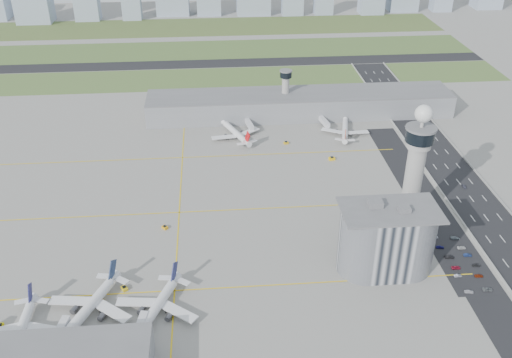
{
  "coord_description": "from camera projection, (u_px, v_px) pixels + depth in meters",
  "views": [
    {
      "loc": [
        -21.12,
        -216.39,
        161.93
      ],
      "look_at": [
        0.0,
        35.0,
        15.0
      ],
      "focal_mm": 40.0,
      "sensor_mm": 36.0,
      "label": 1
    }
  ],
  "objects": [
    {
      "name": "parking_lot",
      "position": [
        461.0,
        263.0,
        256.75
      ],
      "size": [
        20.0,
        44.0,
        0.1
      ],
      "primitive_type": "cube",
      "color": "black",
      "rests_on": "ground"
    },
    {
      "name": "taxiway_line_h_1",
      "position": [
        179.0,
        212.0,
        292.29
      ],
      "size": [
        260.0,
        0.6,
        0.01
      ],
      "primitive_type": "cube",
      "color": "yellow",
      "rests_on": "ground"
    },
    {
      "name": "airplane_far_a",
      "position": [
        235.0,
        129.0,
        365.63
      ],
      "size": [
        46.52,
        49.76,
        11.16
      ],
      "primitive_type": null,
      "rotation": [
        0.0,
        0.0,
        1.96
      ],
      "color": "white",
      "rests_on": "ground"
    },
    {
      "name": "car_lot_10",
      "position": [
        462.0,
        248.0,
        265.59
      ],
      "size": [
        3.97,
        1.9,
        1.09
      ],
      "primitive_type": "imported",
      "rotation": [
        0.0,
        0.0,
        1.55
      ],
      "color": "silver",
      "rests_on": "ground"
    },
    {
      "name": "control_tower",
      "position": [
        416.0,
        164.0,
        263.82
      ],
      "size": [
        14.0,
        14.0,
        64.5
      ],
      "color": "#ADAAA5",
      "rests_on": "ground"
    },
    {
      "name": "car_hw_4",
      "position": [
        380.0,
        93.0,
        433.21
      ],
      "size": [
        1.51,
        3.32,
        1.1
      ],
      "primitive_type": "imported",
      "rotation": [
        0.0,
        0.0,
        0.06
      ],
      "color": "#949597",
      "rests_on": "ground"
    },
    {
      "name": "tug_4",
      "position": [
        286.0,
        143.0,
        359.58
      ],
      "size": [
        3.33,
        2.66,
        1.7
      ],
      "primitive_type": null,
      "rotation": [
        0.0,
        0.0,
        -1.33
      ],
      "color": "gold",
      "rests_on": "ground"
    },
    {
      "name": "highway",
      "position": [
        497.0,
        232.0,
        277.65
      ],
      "size": [
        28.0,
        500.0,
        0.1
      ],
      "primitive_type": "cube",
      "color": "black",
      "rests_on": "ground"
    },
    {
      "name": "airplane_far_b",
      "position": [
        345.0,
        127.0,
        369.92
      ],
      "size": [
        38.5,
        42.6,
        10.23
      ],
      "primitive_type": null,
      "rotation": [
        0.0,
        0.0,
        1.34
      ],
      "color": "white",
      "rests_on": "ground"
    },
    {
      "name": "car_lot_2",
      "position": [
        456.0,
        268.0,
        252.99
      ],
      "size": [
        4.05,
        1.87,
        1.13
      ],
      "primitive_type": "imported",
      "rotation": [
        0.0,
        0.0,
        1.57
      ],
      "color": "#A51632",
      "rests_on": "ground"
    },
    {
      "name": "barrier_left",
      "position": [
        469.0,
        232.0,
        276.36
      ],
      "size": [
        0.6,
        500.0,
        1.2
      ],
      "primitive_type": "cube",
      "color": "#9E9E99",
      "rests_on": "ground"
    },
    {
      "name": "tug_0",
      "position": [
        0.0,
        326.0,
        221.5
      ],
      "size": [
        2.24,
        3.21,
        1.85
      ],
      "primitive_type": null,
      "rotation": [
        0.0,
        0.0,
        0.02
      ],
      "color": "#EDDB00",
      "rests_on": "ground"
    },
    {
      "name": "car_lot_11",
      "position": [
        455.0,
        238.0,
        272.02
      ],
      "size": [
        4.55,
        2.42,
        1.26
      ],
      "primitive_type": "imported",
      "rotation": [
        0.0,
        0.0,
        1.41
      ],
      "color": "gray",
      "rests_on": "ground"
    },
    {
      "name": "grass_strip_2",
      "position": [
        209.0,
        27.0,
        595.1
      ],
      "size": [
        480.0,
        70.0,
        0.08
      ],
      "primitive_type": "cube",
      "color": "#425327",
      "rests_on": "ground"
    },
    {
      "name": "car_hw_1",
      "position": [
        464.0,
        186.0,
        313.46
      ],
      "size": [
        1.36,
        3.89,
        1.28
      ],
      "primitive_type": "imported",
      "rotation": [
        0.0,
        0.0,
        -0.0
      ],
      "color": "#24242E",
      "rests_on": "ground"
    },
    {
      "name": "landside_road",
      "position": [
        455.0,
        246.0,
        267.24
      ],
      "size": [
        18.0,
        260.0,
        0.08
      ],
      "primitive_type": "cube",
      "color": "black",
      "rests_on": "ground"
    },
    {
      "name": "car_lot_4",
      "position": [
        440.0,
        247.0,
        265.91
      ],
      "size": [
        3.95,
        2.06,
        1.28
      ],
      "primitive_type": "imported",
      "rotation": [
        0.0,
        0.0,
        1.42
      ],
      "color": "navy",
      "rests_on": "ground"
    },
    {
      "name": "car_lot_5",
      "position": [
        434.0,
        237.0,
        272.78
      ],
      "size": [
        3.68,
        1.58,
        1.18
      ],
      "primitive_type": "imported",
      "rotation": [
        0.0,
        0.0,
        1.48
      ],
      "color": "#B6B7C3",
      "rests_on": "ground"
    },
    {
      "name": "jet_bridge_near_2",
      "position": [
        136.0,
        343.0,
        211.56
      ],
      "size": [
        5.39,
        14.31,
        5.7
      ],
      "primitive_type": null,
      "rotation": [
        0.0,
        0.0,
        1.4
      ],
      "color": "silver",
      "rests_on": "ground"
    },
    {
      "name": "car_lot_1",
      "position": [
        458.0,
        276.0,
        248.24
      ],
      "size": [
        3.54,
        1.52,
        1.13
      ],
      "primitive_type": "imported",
      "rotation": [
        0.0,
        0.0,
        1.67
      ],
      "color": "#9494A5",
      "rests_on": "ground"
    },
    {
      "name": "tug_5",
      "position": [
        332.0,
        158.0,
        341.03
      ],
      "size": [
        3.81,
        2.89,
        2.04
      ],
      "primitive_type": null,
      "rotation": [
        0.0,
        0.0,
        1.71
      ],
      "color": "yellow",
      "rests_on": "ground"
    },
    {
      "name": "car_lot_9",
      "position": [
        468.0,
        255.0,
        260.74
      ],
      "size": [
        3.85,
        1.49,
        1.25
      ],
      "primitive_type": "imported",
      "rotation": [
        0.0,
        0.0,
        1.53
      ],
      "color": "navy",
      "rests_on": "ground"
    },
    {
      "name": "runway",
      "position": [
        211.0,
        64.0,
        493.48
      ],
      "size": [
        480.0,
        22.0,
        0.1
      ],
      "primitive_type": "cube",
      "color": "black",
      "rests_on": "ground"
    },
    {
      "name": "jet_bridge_far_0",
      "position": [
        247.0,
        122.0,
        381.73
      ],
      "size": [
        5.39,
        14.31,
        5.7
      ],
      "primitive_type": null,
      "rotation": [
        0.0,
        0.0,
        -1.4
      ],
      "color": "silver",
      "rests_on": "ground"
    },
    {
      "name": "tug_3",
      "position": [
        165.0,
        227.0,
        279.46
      ],
      "size": [
        3.44,
        3.52,
        1.7
      ],
      "primitive_type": null,
      "rotation": [
        0.0,
        0.0,
        0.72
      ],
      "color": "orange",
      "rests_on": "ground"
    },
    {
      "name": "jet_bridge_near_1",
      "position": [
        53.0,
        348.0,
        209.39
      ],
      "size": [
        5.39,
        14.31,
        5.7
      ],
      "primitive_type": null,
      "rotation": [
        0.0,
        0.0,
        1.4
      ],
      "color": "silver",
      "rests_on": "ground"
    },
    {
      "name": "jet_bridge_far_1",
      "position": [
        321.0,
        119.0,
        385.35
      ],
      "size": [
        5.39,
        14.31,
        5.7
      ],
      "primitive_type": null,
      "rotation": [
        0.0,
        0.0,
        -1.4
      ],
      "color": "silver",
      "rests_on": "ground"
    },
    {
      "name": "tug_1",
      "position": [
        124.0,
        288.0,
        240.7
      ],
      "size": [
        3.42,
        3.74,
        1.79
      ],
      "primitive_type": null,
      "rotation": [
        0.0,
        0.0,
        -2.59
      ],
      "color": "yellow",
      "rests_on": "ground"
    },
    {
      "name": "car_lot_3",
      "position": [
        449.0,
        257.0,
        259.56
      ],
      "size": [
        4.56,
        2.29,
        1.27
      ],
      "primitive_type": "imported",
      "rotation": [
        0.0,
        0.0,
        1.45
      ],
      "color": "#232326",
      "rests_on": "ground"
    },
    {
      "name": "grass_strip_1",
      "position": [
        210.0,
        50.0,
        526.21
      ],
      "size": [
        480.0,
        60.0,
        0.08
      ],
      "primitive_type": "cube",
      "color": "#4C6931",
      "rests_on": "ground"
    },
    {
      "name": "admin_building",
      "position": [
        387.0,
        239.0,
        246.48
      ],
      "size": [
        42.0,
        24.0,
        33.5
      ],
      "color": "#B2B2B7",
      "rests_on": "ground"
    },
    {
      "name": "taxiway_line_h_2",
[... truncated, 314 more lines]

